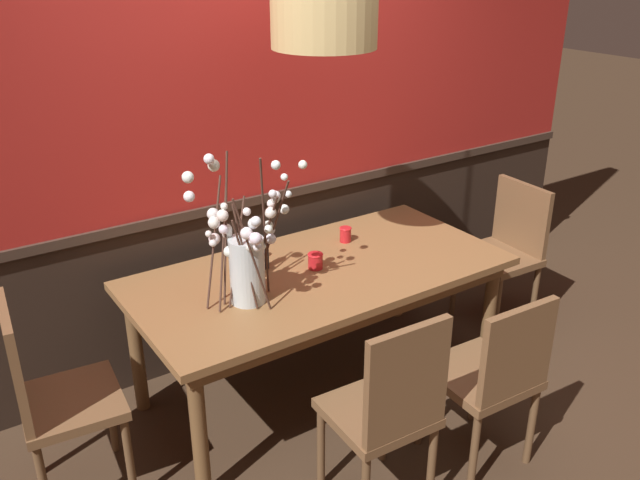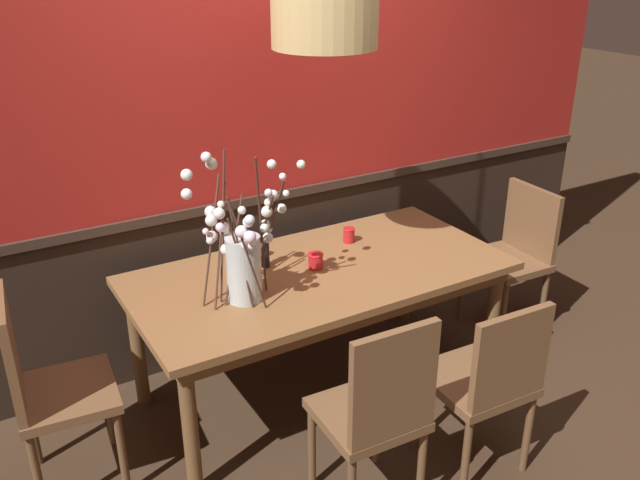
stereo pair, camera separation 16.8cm
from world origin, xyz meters
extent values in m
plane|color=#422D1E|center=(0.00, 0.00, 0.00)|extent=(24.00, 24.00, 0.00)
cube|color=#2D2119|center=(0.00, 0.65, 0.46)|extent=(4.98, 0.12, 0.91)
cube|color=#3E2E24|center=(0.00, 0.64, 0.93)|extent=(4.98, 0.14, 0.05)
cube|color=#B2231E|center=(0.00, 0.65, 1.89)|extent=(4.98, 0.12, 1.94)
cube|color=olive|center=(0.00, 0.00, 0.71)|extent=(1.93, 0.95, 0.04)
cube|color=brown|center=(0.00, 0.00, 0.65)|extent=(1.82, 0.84, 0.08)
cylinder|color=brown|center=(-0.87, -0.38, 0.35)|extent=(0.07, 0.07, 0.69)
cylinder|color=brown|center=(0.87, -0.38, 0.35)|extent=(0.07, 0.07, 0.69)
cylinder|color=brown|center=(-0.87, 0.38, 0.35)|extent=(0.07, 0.07, 0.69)
cylinder|color=brown|center=(0.87, 0.38, 0.35)|extent=(0.07, 0.07, 0.69)
cube|color=brown|center=(0.29, 0.83, 0.46)|extent=(0.46, 0.40, 0.04)
cube|color=brown|center=(0.29, 1.01, 0.71)|extent=(0.43, 0.04, 0.47)
cylinder|color=brown|center=(0.48, 0.66, 0.22)|extent=(0.04, 0.04, 0.44)
cylinder|color=brown|center=(0.09, 0.67, 0.22)|extent=(0.04, 0.04, 0.44)
cylinder|color=brown|center=(0.49, 0.99, 0.22)|extent=(0.04, 0.04, 0.44)
cylinder|color=brown|center=(0.10, 1.00, 0.22)|extent=(0.04, 0.04, 0.44)
cube|color=brown|center=(1.32, -0.03, 0.46)|extent=(0.40, 0.46, 0.04)
cube|color=brown|center=(1.49, -0.03, 0.70)|extent=(0.06, 0.42, 0.43)
cylinder|color=brown|center=(1.15, -0.21, 0.22)|extent=(0.04, 0.04, 0.44)
cylinder|color=brown|center=(1.16, 0.17, 0.22)|extent=(0.04, 0.04, 0.44)
cylinder|color=brown|center=(1.47, -0.22, 0.22)|extent=(0.04, 0.04, 0.44)
cylinder|color=brown|center=(1.49, 0.16, 0.22)|extent=(0.04, 0.04, 0.44)
cube|color=brown|center=(-0.31, 0.83, 0.45)|extent=(0.43, 0.40, 0.04)
cube|color=brown|center=(-0.31, 1.00, 0.68)|extent=(0.40, 0.04, 0.41)
cylinder|color=brown|center=(-0.13, 0.66, 0.22)|extent=(0.04, 0.04, 0.43)
cylinder|color=brown|center=(-0.49, 0.66, 0.22)|extent=(0.04, 0.04, 0.43)
cylinder|color=brown|center=(-0.12, 0.99, 0.22)|extent=(0.04, 0.04, 0.43)
cylinder|color=brown|center=(-0.49, 1.00, 0.22)|extent=(0.04, 0.04, 0.43)
cube|color=brown|center=(-0.24, -0.79, 0.46)|extent=(0.42, 0.42, 0.04)
cube|color=brown|center=(-0.25, -0.97, 0.72)|extent=(0.38, 0.05, 0.48)
cylinder|color=brown|center=(-0.41, -0.61, 0.22)|extent=(0.04, 0.04, 0.43)
cylinder|color=brown|center=(-0.06, -0.63, 0.22)|extent=(0.04, 0.04, 0.43)
cylinder|color=brown|center=(-0.08, -0.97, 0.22)|extent=(0.04, 0.04, 0.43)
cube|color=brown|center=(-1.29, -0.03, 0.47)|extent=(0.44, 0.47, 0.04)
cube|color=brown|center=(-1.47, -0.01, 0.73)|extent=(0.08, 0.41, 0.48)
cylinder|color=brown|center=(-1.10, 0.14, 0.22)|extent=(0.04, 0.04, 0.45)
cylinder|color=brown|center=(-1.14, -0.23, 0.22)|extent=(0.04, 0.04, 0.45)
cylinder|color=brown|center=(-1.44, 0.17, 0.22)|extent=(0.04, 0.04, 0.45)
cylinder|color=brown|center=(-1.48, -0.20, 0.22)|extent=(0.04, 0.04, 0.45)
cube|color=brown|center=(0.32, -0.83, 0.44)|extent=(0.44, 0.45, 0.04)
cube|color=brown|center=(0.31, -1.03, 0.68)|extent=(0.40, 0.05, 0.42)
cylinder|color=brown|center=(0.15, -0.64, 0.21)|extent=(0.04, 0.04, 0.42)
cylinder|color=brown|center=(0.51, -0.65, 0.21)|extent=(0.04, 0.04, 0.42)
cylinder|color=brown|center=(0.14, -1.01, 0.21)|extent=(0.04, 0.04, 0.42)
cylinder|color=brown|center=(0.49, -1.03, 0.21)|extent=(0.04, 0.04, 0.42)
cylinder|color=silver|center=(-0.46, -0.09, 0.89)|extent=(0.16, 0.16, 0.32)
cylinder|color=silver|center=(-0.46, -0.09, 0.77)|extent=(0.14, 0.14, 0.07)
cylinder|color=#472D23|center=(-0.49, -0.14, 0.98)|extent=(0.08, 0.08, 0.50)
sphere|color=white|center=(-0.50, -0.18, 1.21)|extent=(0.04, 0.04, 0.04)
sphere|color=white|center=(-0.51, -0.11, 1.02)|extent=(0.05, 0.05, 0.05)
sphere|color=white|center=(-0.46, -0.14, 0.96)|extent=(0.06, 0.06, 0.06)
cylinder|color=#472D23|center=(-0.32, -0.08, 1.03)|extent=(0.04, 0.28, 0.60)
sphere|color=white|center=(-0.26, -0.10, 1.15)|extent=(0.05, 0.05, 0.05)
sphere|color=white|center=(-0.15, -0.08, 1.34)|extent=(0.04, 0.04, 0.04)
sphere|color=white|center=(-0.23, -0.08, 1.21)|extent=(0.03, 0.03, 0.03)
sphere|color=white|center=(-0.22, -0.04, 1.28)|extent=(0.03, 0.03, 0.03)
cylinder|color=#472D23|center=(-0.38, -0.13, 1.09)|extent=(0.11, 0.15, 0.71)
sphere|color=white|center=(-0.36, -0.12, 1.10)|extent=(0.04, 0.04, 0.04)
sphere|color=white|center=(-0.36, -0.15, 1.17)|extent=(0.05, 0.05, 0.05)
sphere|color=white|center=(-0.39, -0.17, 1.10)|extent=(0.04, 0.04, 0.04)
sphere|color=white|center=(-0.34, -0.17, 1.39)|extent=(0.04, 0.04, 0.04)
sphere|color=white|center=(-0.36, -0.18, 1.27)|extent=(0.04, 0.04, 0.04)
sphere|color=white|center=(-0.34, -0.15, 1.23)|extent=(0.04, 0.04, 0.04)
cylinder|color=#472D23|center=(-0.37, -0.09, 1.00)|extent=(0.05, 0.24, 0.53)
sphere|color=white|center=(-0.33, -0.08, 1.06)|extent=(0.04, 0.04, 0.04)
sphere|color=white|center=(-0.32, -0.09, 1.19)|extent=(0.04, 0.04, 0.04)
sphere|color=white|center=(-0.33, -0.09, 1.02)|extent=(0.05, 0.05, 0.05)
sphere|color=white|center=(-0.29, -0.07, 1.21)|extent=(0.05, 0.05, 0.05)
sphere|color=white|center=(-0.39, -0.11, 1.00)|extent=(0.03, 0.03, 0.03)
cylinder|color=#472D23|center=(-0.49, -0.20, 1.01)|extent=(0.16, 0.04, 0.55)
sphere|color=white|center=(-0.50, -0.27, 1.20)|extent=(0.04, 0.04, 0.04)
sphere|color=white|center=(-0.48, -0.17, 1.04)|extent=(0.04, 0.04, 0.04)
sphere|color=white|center=(-0.47, -0.22, 1.06)|extent=(0.04, 0.04, 0.04)
sphere|color=white|center=(-0.49, -0.25, 1.11)|extent=(0.05, 0.05, 0.05)
cylinder|color=#472D23|center=(-0.49, -0.05, 0.97)|extent=(0.17, 0.11, 0.48)
sphere|color=white|center=(-0.50, -0.06, 1.01)|extent=(0.05, 0.05, 0.05)
sphere|color=white|center=(-0.51, -0.01, 1.06)|extent=(0.05, 0.05, 0.05)
sphere|color=white|center=(-0.53, -0.03, 1.08)|extent=(0.03, 0.03, 0.03)
sphere|color=white|center=(-0.54, -0.03, 1.09)|extent=(0.04, 0.04, 0.04)
sphere|color=white|center=(-0.50, 0.00, 1.03)|extent=(0.03, 0.03, 0.03)
cylinder|color=#472D23|center=(-0.49, -0.13, 0.95)|extent=(0.12, 0.01, 0.44)
sphere|color=white|center=(-0.47, -0.14, 0.96)|extent=(0.05, 0.05, 0.05)
sphere|color=white|center=(-0.51, -0.20, 1.13)|extent=(0.05, 0.05, 0.05)
sphere|color=white|center=(-0.48, -0.21, 1.17)|extent=(0.05, 0.05, 0.05)
sphere|color=white|center=(-0.49, -0.12, 0.96)|extent=(0.03, 0.03, 0.03)
cylinder|color=#472D23|center=(-0.56, 0.02, 1.02)|extent=(0.19, 0.16, 0.57)
sphere|color=white|center=(-0.59, 0.01, 1.07)|extent=(0.03, 0.03, 0.03)
sphere|color=white|center=(-0.62, 0.14, 1.30)|extent=(0.05, 0.05, 0.05)
sphere|color=white|center=(-0.58, 0.00, 1.02)|extent=(0.03, 0.03, 0.03)
cylinder|color=#472D23|center=(-0.53, -0.03, 1.08)|extent=(0.10, 0.07, 0.70)
sphere|color=white|center=(-0.54, 0.03, 1.37)|extent=(0.05, 0.05, 0.05)
sphere|color=white|center=(-0.57, 0.01, 1.41)|extent=(0.05, 0.05, 0.05)
sphere|color=white|center=(-0.54, -0.04, 1.16)|extent=(0.05, 0.05, 0.05)
sphere|color=white|center=(-0.52, -0.02, 1.08)|extent=(0.05, 0.05, 0.05)
sphere|color=white|center=(-0.53, -0.03, 1.20)|extent=(0.03, 0.03, 0.03)
cylinder|color=#472D23|center=(-0.54, -0.02, 1.00)|extent=(0.18, 0.21, 0.53)
sphere|color=white|center=(-0.53, -0.05, 0.99)|extent=(0.05, 0.05, 0.05)
sphere|color=white|center=(-0.56, 0.03, 1.15)|extent=(0.06, 0.06, 0.06)
sphere|color=white|center=(-0.57, 0.00, 1.12)|extent=(0.05, 0.05, 0.05)
sphere|color=white|center=(-0.66, 0.04, 1.25)|extent=(0.05, 0.05, 0.05)
sphere|color=white|center=(-0.56, 0.02, 1.03)|extent=(0.05, 0.05, 0.05)
cylinder|color=red|center=(-0.01, 0.02, 0.77)|extent=(0.08, 0.08, 0.08)
torus|color=red|center=(-0.01, 0.02, 0.81)|extent=(0.08, 0.08, 0.01)
cylinder|color=silver|center=(-0.01, 0.02, 0.76)|extent=(0.05, 0.05, 0.04)
cylinder|color=red|center=(0.31, 0.21, 0.77)|extent=(0.06, 0.06, 0.08)
torus|color=red|center=(0.31, 0.21, 0.81)|extent=(0.07, 0.07, 0.01)
cylinder|color=silver|center=(0.31, 0.21, 0.76)|extent=(0.04, 0.04, 0.04)
cylinder|color=black|center=(-0.22, 0.17, 0.80)|extent=(0.04, 0.04, 0.15)
cylinder|color=beige|center=(-0.22, 0.17, 0.89)|extent=(0.03, 0.03, 0.02)
cylinder|color=tan|center=(0.03, 0.02, 1.95)|extent=(0.48, 0.48, 0.25)
sphere|color=#F9EAB7|center=(0.03, 0.02, 1.91)|extent=(0.14, 0.14, 0.14)
camera|label=1|loc=(-1.72, -2.56, 2.26)|focal=37.85mm
camera|label=2|loc=(-1.57, -2.65, 2.26)|focal=37.85mm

